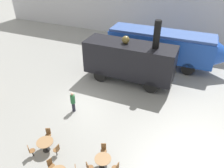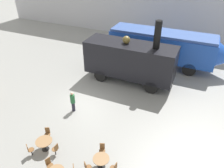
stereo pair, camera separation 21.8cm
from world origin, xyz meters
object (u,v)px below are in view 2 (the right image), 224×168
Objects in this scene: cafe_chair_0 at (102,149)px; visitor_person at (73,101)px; streamlined_locomotive at (169,46)px; steam_locomotive at (130,59)px; cafe_table_near at (101,160)px; cafe_table_mid at (44,142)px.

visitor_person is at bearing -149.00° from cafe_chair_0.
streamlined_locomotive is 5.02m from steam_locomotive.
cafe_table_near is 3.63m from cafe_table_mid.
steam_locomotive is 7.88× the size of cafe_table_mid.
cafe_chair_0 is at bearing -80.46° from steam_locomotive.
streamlined_locomotive reaches higher than cafe_table_near.
cafe_chair_0 is 4.67m from visitor_person.
steam_locomotive is 6.22m from visitor_person.
cafe_table_near is (-0.70, -13.59, -1.51)m from streamlined_locomotive.
cafe_table_mid is (-3.62, -0.24, 0.01)m from cafe_table_near.
streamlined_locomotive is 7.44× the size of visitor_person.
cafe_table_mid is 0.60× the size of visitor_person.
visitor_person is at bearing -115.26° from streamlined_locomotive.
cafe_table_near is 1.04× the size of cafe_chair_0.
steam_locomotive is 8.71m from cafe_chair_0.
streamlined_locomotive is at bearing 61.04° from steam_locomotive.
steam_locomotive is 4.72× the size of visitor_person.
streamlined_locomotive is 13.36× the size of cafe_table_near.
streamlined_locomotive is 1.58× the size of steam_locomotive.
steam_locomotive reaches higher than cafe_chair_0.
steam_locomotive is 8.48× the size of cafe_table_near.
cafe_chair_0 is (-1.01, -12.83, -1.57)m from streamlined_locomotive.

